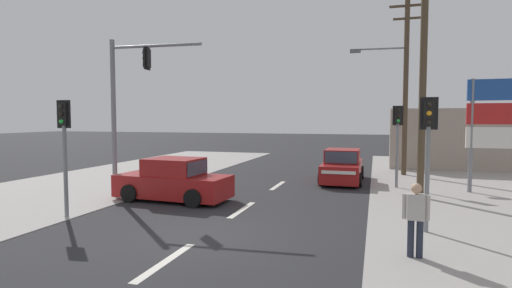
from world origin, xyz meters
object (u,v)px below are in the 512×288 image
(pedestal_signal_far_median, at_px, (398,132))
(shopping_plaza_sign, at_px, (496,119))
(utility_pole_midground_right, at_px, (424,56))
(traffic_signal_mast, at_px, (126,97))
(pedestal_signal_left_kerb, at_px, (64,138))
(sedan_oncoming_mid, at_px, (173,181))
(sedan_oncoming_near, at_px, (342,167))
(pedestal_signal_right_kerb, at_px, (428,141))
(utility_pole_background_right, at_px, (403,80))
(pedestrian_at_kerb, at_px, (416,216))

(pedestal_signal_far_median, xyz_separation_m, shopping_plaza_sign, (3.64, -0.33, 0.57))
(utility_pole_midground_right, relative_size, traffic_signal_mast, 1.69)
(utility_pole_midground_right, height_order, shopping_plaza_sign, utility_pole_midground_right)
(utility_pole_midground_right, relative_size, pedestal_signal_left_kerb, 2.86)
(sedan_oncoming_mid, relative_size, sedan_oncoming_near, 1.02)
(pedestal_signal_right_kerb, bearing_deg, utility_pole_background_right, 89.94)
(pedestal_signal_right_kerb, distance_m, pedestal_signal_left_kerb, 10.39)
(pedestrian_at_kerb, bearing_deg, sedan_oncoming_near, 102.94)
(traffic_signal_mast, bearing_deg, sedan_oncoming_near, 38.50)
(utility_pole_midground_right, distance_m, utility_pole_background_right, 6.34)
(pedestal_signal_right_kerb, xyz_separation_m, sedan_oncoming_near, (-2.81, 8.05, -1.71))
(utility_pole_midground_right, bearing_deg, shopping_plaza_sign, 31.13)
(utility_pole_midground_right, height_order, pedestal_signal_left_kerb, utility_pole_midground_right)
(utility_pole_midground_right, xyz_separation_m, utility_pole_background_right, (-0.33, 6.33, -0.31))
(shopping_plaza_sign, bearing_deg, pedestal_signal_right_kerb, -115.79)
(pedestal_signal_right_kerb, xyz_separation_m, sedan_oncoming_mid, (-8.41, 1.86, -1.71))
(shopping_plaza_sign, xyz_separation_m, sedan_oncoming_mid, (-11.64, -4.83, -2.28))
(pedestal_signal_left_kerb, xyz_separation_m, shopping_plaza_sign, (13.53, 8.06, 0.57))
(pedestal_signal_right_kerb, distance_m, pedestrian_at_kerb, 2.66)
(utility_pole_background_right, height_order, sedan_oncoming_mid, utility_pole_background_right)
(traffic_signal_mast, xyz_separation_m, shopping_plaza_sign, (13.67, 4.71, -0.85))
(traffic_signal_mast, relative_size, sedan_oncoming_mid, 1.38)
(traffic_signal_mast, relative_size, shopping_plaza_sign, 1.30)
(traffic_signal_mast, xyz_separation_m, pedestal_signal_far_median, (10.03, 5.04, -1.42))
(pedestal_signal_far_median, distance_m, sedan_oncoming_mid, 9.68)
(pedestal_signal_left_kerb, relative_size, sedan_oncoming_near, 0.84)
(traffic_signal_mast, distance_m, pedestal_signal_far_median, 11.31)
(sedan_oncoming_near, bearing_deg, shopping_plaza_sign, -12.75)
(pedestal_signal_far_median, distance_m, pedestrian_at_kerb, 9.30)
(traffic_signal_mast, bearing_deg, sedan_oncoming_mid, -3.46)
(traffic_signal_mast, bearing_deg, utility_pole_background_right, 41.63)
(sedan_oncoming_mid, xyz_separation_m, pedestrian_at_kerb, (7.95, -4.01, 0.22))
(utility_pole_background_right, height_order, pedestal_signal_far_median, utility_pole_background_right)
(pedestal_signal_left_kerb, height_order, pedestrian_at_kerb, pedestal_signal_left_kerb)
(utility_pole_midground_right, height_order, pedestal_signal_right_kerb, utility_pole_midground_right)
(utility_pole_midground_right, bearing_deg, pedestal_signal_right_kerb, -93.91)
(utility_pole_midground_right, xyz_separation_m, sedan_oncoming_near, (-3.14, 3.11, -4.62))
(traffic_signal_mast, relative_size, pedestal_signal_right_kerb, 1.69)
(pedestal_signal_right_kerb, height_order, shopping_plaza_sign, shopping_plaza_sign)
(pedestal_signal_far_median, bearing_deg, utility_pole_midground_right, -70.25)
(utility_pole_background_right, xyz_separation_m, pedestal_signal_right_kerb, (-0.01, -11.27, -2.60))
(utility_pole_midground_right, distance_m, traffic_signal_mast, 11.28)
(pedestrian_at_kerb, bearing_deg, pedestal_signal_left_kerb, 175.46)
(utility_pole_midground_right, xyz_separation_m, pedestal_signal_left_kerb, (-10.63, -6.31, -2.91))
(utility_pole_background_right, relative_size, pedestal_signal_right_kerb, 2.62)
(utility_pole_background_right, bearing_deg, utility_pole_midground_right, -87.05)
(utility_pole_midground_right, distance_m, pedestal_signal_far_median, 3.65)
(utility_pole_midground_right, xyz_separation_m, pedestal_signal_far_median, (-0.75, 2.08, -2.91))
(utility_pole_midground_right, distance_m, sedan_oncoming_mid, 10.36)
(pedestal_signal_left_kerb, bearing_deg, pedestrian_at_kerb, -4.54)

